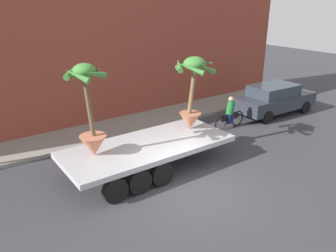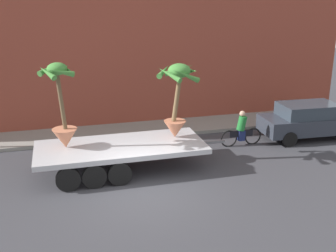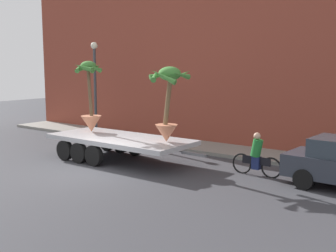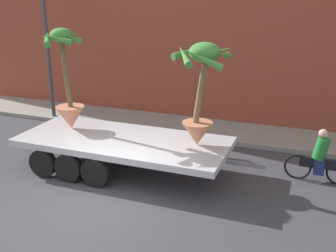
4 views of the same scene
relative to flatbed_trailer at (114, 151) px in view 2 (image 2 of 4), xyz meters
name	(u,v)px [view 2 (image 2 of 4)]	position (x,y,z in m)	size (l,w,h in m)	color
ground_plane	(143,193)	(0.64, -1.98, -0.77)	(60.00, 60.00, 0.00)	#38383D
sidewalk	(116,132)	(0.64, 4.12, -0.70)	(24.00, 2.20, 0.15)	gray
building_facade	(106,22)	(0.64, 5.82, 4.12)	(24.00, 1.20, 9.80)	brown
flatbed_trailer	(114,151)	(0.00, 0.00, 0.00)	(7.01, 2.61, 0.98)	#B7BABF
potted_palm_rear	(177,97)	(2.41, 0.28, 1.74)	(1.55, 1.66, 2.78)	#C17251
potted_palm_middle	(62,111)	(-1.69, 0.25, 1.54)	(1.23, 1.28, 3.00)	#C17251
cyclist	(241,130)	(5.53, 1.24, -0.11)	(1.84, 0.34, 1.54)	black
parked_car	(310,120)	(8.85, 1.31, 0.05)	(4.53, 1.99, 1.58)	#2D333D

